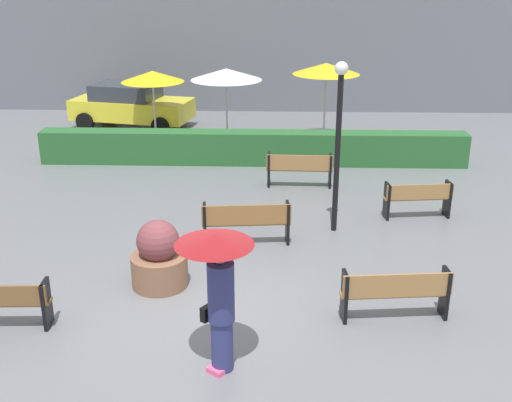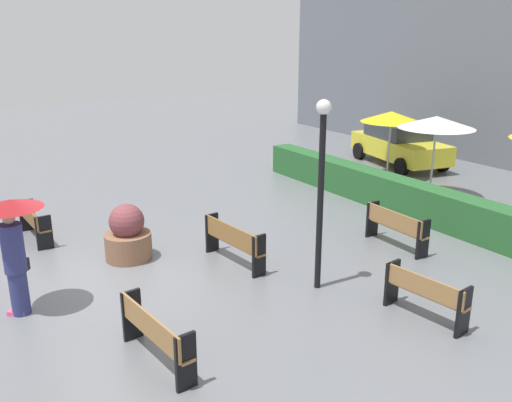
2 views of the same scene
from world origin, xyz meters
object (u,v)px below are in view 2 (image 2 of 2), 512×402
(bench_near_left, at_px, (33,221))
(parked_car, at_px, (399,144))
(patio_umbrella_white, at_px, (437,122))
(planter_pot, at_px, (128,236))
(bench_near_right, at_px, (154,332))
(bench_far_right, at_px, (425,293))
(bench_mid_center, at_px, (233,240))
(lamp_post, at_px, (321,176))
(bench_back_row, at_px, (395,226))
(pedestrian_with_umbrella, at_px, (13,238))
(patio_umbrella_yellow, at_px, (391,117))

(bench_near_left, distance_m, parked_car, 13.38)
(bench_near_left, height_order, patio_umbrella_white, patio_umbrella_white)
(planter_pot, bearing_deg, bench_near_right, -14.53)
(bench_far_right, xyz_separation_m, parked_car, (-8.50, 8.40, 0.31))
(planter_pot, relative_size, parked_car, 0.28)
(bench_mid_center, relative_size, bench_near_left, 1.10)
(bench_near_left, distance_m, patio_umbrella_white, 11.36)
(bench_near_right, height_order, lamp_post, lamp_post)
(bench_back_row, relative_size, bench_far_right, 1.10)
(planter_pot, bearing_deg, parked_car, 104.85)
(bench_back_row, height_order, planter_pot, planter_pot)
(bench_far_right, bearing_deg, bench_near_right, -106.16)
(pedestrian_with_umbrella, bearing_deg, bench_near_left, 165.63)
(bench_back_row, xyz_separation_m, pedestrian_with_umbrella, (-1.40, -7.95, 0.90))
(patio_umbrella_yellow, bearing_deg, patio_umbrella_white, -16.13)
(lamp_post, bearing_deg, pedestrian_with_umbrella, -112.21)
(bench_near_right, bearing_deg, patio_umbrella_white, 108.90)
(patio_umbrella_white, bearing_deg, bench_mid_center, -82.62)
(bench_far_right, bearing_deg, pedestrian_with_umbrella, -124.61)
(bench_back_row, bearing_deg, planter_pot, -116.35)
(pedestrian_with_umbrella, relative_size, planter_pot, 1.67)
(patio_umbrella_white, bearing_deg, pedestrian_with_umbrella, -86.18)
(bench_mid_center, distance_m, planter_pot, 2.35)
(bench_back_row, relative_size, pedestrian_with_umbrella, 0.82)
(bench_far_right, height_order, parked_car, parked_car)
(lamp_post, bearing_deg, bench_far_right, 21.56)
(pedestrian_with_umbrella, relative_size, lamp_post, 0.57)
(bench_mid_center, relative_size, patio_umbrella_white, 0.74)
(parked_car, bearing_deg, patio_umbrella_yellow, -56.19)
(bench_far_right, height_order, patio_umbrella_white, patio_umbrella_white)
(bench_near_right, relative_size, pedestrian_with_umbrella, 0.86)
(bench_near_left, xyz_separation_m, planter_pot, (2.34, 1.53, 0.06))
(bench_back_row, relative_size, parked_car, 0.39)
(patio_umbrella_yellow, height_order, patio_umbrella_white, patio_umbrella_white)
(bench_back_row, distance_m, bench_near_right, 6.68)
(bench_back_row, relative_size, patio_umbrella_white, 0.69)
(bench_near_right, bearing_deg, bench_far_right, 73.84)
(planter_pot, height_order, parked_car, parked_car)
(bench_mid_center, height_order, lamp_post, lamp_post)
(parked_car, bearing_deg, pedestrian_with_umbrella, -72.71)
(bench_near_right, xyz_separation_m, bench_near_left, (-6.41, -0.47, -0.04))
(bench_mid_center, bearing_deg, lamp_post, 23.45)
(bench_mid_center, relative_size, planter_pot, 1.47)
(patio_umbrella_white, distance_m, parked_car, 4.69)
(bench_mid_center, xyz_separation_m, patio_umbrella_yellow, (-3.42, 8.20, 1.58))
(pedestrian_with_umbrella, distance_m, lamp_post, 5.57)
(bench_near_right, height_order, patio_umbrella_yellow, patio_umbrella_yellow)
(planter_pot, relative_size, lamp_post, 0.34)
(bench_near_left, xyz_separation_m, patio_umbrella_white, (2.87, 10.83, 1.84))
(bench_near_right, height_order, bench_mid_center, bench_mid_center)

